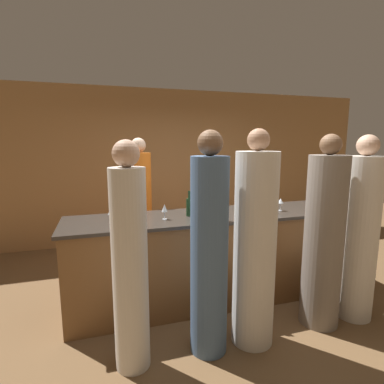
% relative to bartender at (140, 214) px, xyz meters
% --- Properties ---
extents(ground_plane, '(14.00, 14.00, 0.00)m').
position_rel_bartender_xyz_m(ground_plane, '(0.84, -0.81, -0.89)').
color(ground_plane, brown).
extents(back_wall, '(8.00, 0.06, 2.80)m').
position_rel_bartender_xyz_m(back_wall, '(0.84, 1.62, 0.51)').
color(back_wall, '#A37547').
rests_on(back_wall, ground_plane).
extents(bar_counter, '(3.51, 0.77, 1.03)m').
position_rel_bartender_xyz_m(bar_counter, '(0.84, -0.81, -0.38)').
color(bar_counter, brown).
rests_on(bar_counter, ground_plane).
extents(bartender, '(0.31, 0.31, 1.90)m').
position_rel_bartender_xyz_m(bartender, '(0.00, 0.00, 0.00)').
color(bartender, orange).
rests_on(bartender, ground_plane).
extents(guest_0, '(0.38, 0.38, 1.95)m').
position_rel_bartender_xyz_m(guest_0, '(0.81, -1.63, 0.02)').
color(guest_0, silver).
rests_on(guest_0, ground_plane).
extents(guest_1, '(0.38, 0.38, 1.92)m').
position_rel_bartender_xyz_m(guest_1, '(1.61, -1.58, -0.00)').
color(guest_1, gray).
rests_on(guest_1, ground_plane).
extents(guest_2, '(0.28, 0.28, 1.86)m').
position_rel_bartender_xyz_m(guest_2, '(-0.29, -1.63, -0.01)').
color(guest_2, silver).
rests_on(guest_2, ground_plane).
extents(guest_3, '(0.36, 0.36, 1.92)m').
position_rel_bartender_xyz_m(guest_3, '(2.05, -1.58, -0.00)').
color(guest_3, silver).
rests_on(guest_3, ground_plane).
extents(guest_4, '(0.32, 0.32, 1.94)m').
position_rel_bartender_xyz_m(guest_4, '(0.38, -1.63, 0.02)').
color(guest_4, '#4C6B93').
rests_on(guest_4, ground_plane).
extents(wine_bottle_0, '(0.07, 0.07, 0.28)m').
position_rel_bartender_xyz_m(wine_bottle_0, '(0.44, -0.82, 0.25)').
color(wine_bottle_0, '#19381E').
rests_on(wine_bottle_0, bar_counter).
extents(wine_bottle_1, '(0.07, 0.07, 0.31)m').
position_rel_bartender_xyz_m(wine_bottle_1, '(0.68, -1.08, 0.26)').
color(wine_bottle_1, '#19381E').
rests_on(wine_bottle_1, bar_counter).
extents(wine_bottle_2, '(0.07, 0.07, 0.28)m').
position_rel_bartender_xyz_m(wine_bottle_2, '(0.69, -0.50, 0.24)').
color(wine_bottle_2, '#19381E').
rests_on(wine_bottle_2, bar_counter).
extents(wine_glass_0, '(0.08, 0.08, 0.17)m').
position_rel_bartender_xyz_m(wine_glass_0, '(0.52, -0.93, 0.27)').
color(wine_glass_0, silver).
rests_on(wine_glass_0, bar_counter).
extents(wine_glass_1, '(0.07, 0.07, 0.16)m').
position_rel_bartender_xyz_m(wine_glass_1, '(-0.16, -0.91, 0.26)').
color(wine_glass_1, silver).
rests_on(wine_glass_1, bar_counter).
extents(wine_glass_2, '(0.08, 0.08, 0.17)m').
position_rel_bartender_xyz_m(wine_glass_2, '(2.01, -1.15, 0.27)').
color(wine_glass_2, silver).
rests_on(wine_glass_2, bar_counter).
extents(wine_glass_3, '(0.06, 0.06, 0.16)m').
position_rel_bartender_xyz_m(wine_glass_3, '(0.15, -0.88, 0.26)').
color(wine_glass_3, silver).
rests_on(wine_glass_3, bar_counter).
extents(wine_glass_4, '(0.07, 0.07, 0.16)m').
position_rel_bartender_xyz_m(wine_glass_4, '(-0.39, -0.85, 0.25)').
color(wine_glass_4, silver).
rests_on(wine_glass_4, bar_counter).
extents(wine_glass_5, '(0.07, 0.07, 0.15)m').
position_rel_bartender_xyz_m(wine_glass_5, '(1.55, -0.88, 0.25)').
color(wine_glass_5, silver).
rests_on(wine_glass_5, bar_counter).
extents(wine_glass_6, '(0.08, 0.08, 0.15)m').
position_rel_bartender_xyz_m(wine_glass_6, '(1.34, -0.99, 0.26)').
color(wine_glass_6, silver).
rests_on(wine_glass_6, bar_counter).
extents(wine_glass_7, '(0.07, 0.07, 0.18)m').
position_rel_bartender_xyz_m(wine_glass_7, '(-0.21, -1.03, 0.28)').
color(wine_glass_7, silver).
rests_on(wine_glass_7, bar_counter).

